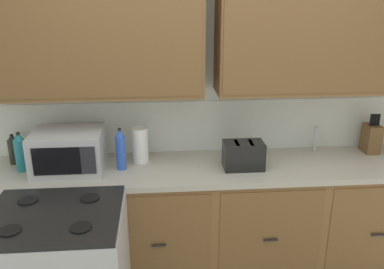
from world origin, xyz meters
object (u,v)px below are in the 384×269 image
microwave (68,151)px  paper_towel_roll (140,145)px  toaster (243,155)px  bottle_blue (121,149)px  bottle_teal (20,152)px  knife_block (371,138)px  bottle_dark (14,149)px

microwave → paper_towel_roll: microwave is taller
toaster → bottle_blue: bottle_blue is taller
toaster → bottle_teal: 1.54m
microwave → toaster: (1.22, -0.07, -0.04)m
knife_block → bottle_blue: 1.90m
paper_towel_roll → bottle_dark: (-0.91, 0.05, -0.02)m
bottle_teal → bottle_blue: (0.69, -0.03, 0.01)m
bottle_dark → microwave: bearing=-19.4°
knife_block → bottle_teal: bearing=-177.1°
paper_towel_roll → bottle_dark: size_ratio=1.18×
bottle_teal → bottle_dark: 0.17m
toaster → bottle_blue: bearing=176.6°
bottle_blue → bottle_dark: 0.80m
toaster → knife_block: (1.04, 0.21, 0.02)m
microwave → bottle_blue: 0.36m
toaster → bottle_dark: size_ratio=1.27×
microwave → knife_block: (2.26, 0.14, -0.02)m
microwave → bottle_blue: (0.36, -0.02, 0.01)m
bottle_blue → bottle_dark: bearing=167.9°
microwave → bottle_blue: bottle_blue is taller
microwave → bottle_dark: 0.44m
bottle_blue → bottle_teal: bearing=177.6°
bottle_teal → microwave: bearing=-1.6°
bottle_teal → bottle_dark: size_ratio=1.28×
toaster → bottle_dark: (-1.64, 0.22, 0.01)m
microwave → paper_towel_roll: size_ratio=1.85×
bottle_teal → bottle_blue: 0.69m
microwave → knife_block: knife_block is taller
toaster → bottle_dark: 1.65m
microwave → toaster: 1.22m
microwave → toaster: microwave is taller
paper_towel_roll → bottle_teal: 0.82m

